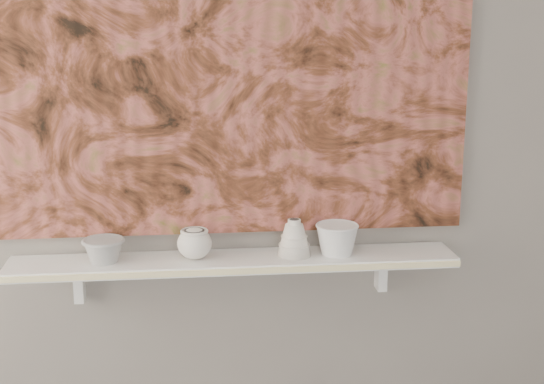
{
  "coord_description": "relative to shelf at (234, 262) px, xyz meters",
  "views": [
    {
      "loc": [
        -0.12,
        -0.75,
        1.68
      ],
      "look_at": [
        0.12,
        1.49,
        1.14
      ],
      "focal_mm": 50.0,
      "sensor_mm": 36.0,
      "label": 1
    }
  ],
  "objects": [
    {
      "name": "bowl_white",
      "position": [
        0.33,
        0.0,
        0.06
      ],
      "size": [
        0.17,
        0.17,
        0.1
      ],
      "primitive_type": null,
      "rotation": [
        0.0,
        0.0,
        0.28
      ],
      "color": "white",
      "rests_on": "shelf"
    },
    {
      "name": "bell_vessel",
      "position": [
        0.19,
        0.0,
        0.07
      ],
      "size": [
        0.13,
        0.13,
        0.12
      ],
      "primitive_type": null,
      "rotation": [
        0.0,
        0.0,
        -0.29
      ],
      "color": "silver",
      "rests_on": "shelf"
    },
    {
      "name": "house_motif",
      "position": [
        0.45,
        0.07,
        0.32
      ],
      "size": [
        0.09,
        0.0,
        0.08
      ],
      "primitive_type": "cube",
      "color": "black",
      "rests_on": "painting"
    },
    {
      "name": "bracket_left",
      "position": [
        -0.49,
        0.06,
        -0.07
      ],
      "size": [
        0.03,
        0.06,
        0.12
      ],
      "primitive_type": "cube",
      "color": "white",
      "rests_on": "wall_back"
    },
    {
      "name": "painting",
      "position": [
        0.0,
        0.08,
        0.62
      ],
      "size": [
        1.5,
        0.02,
        1.1
      ],
      "primitive_type": "cube",
      "color": "brown",
      "rests_on": "wall_back"
    },
    {
      "name": "shelf",
      "position": [
        0.0,
        0.0,
        0.0
      ],
      "size": [
        1.4,
        0.18,
        0.03
      ],
      "primitive_type": "cube",
      "color": "white",
      "rests_on": "wall_back"
    },
    {
      "name": "cup_cream",
      "position": [
        -0.12,
        0.0,
        0.06
      ],
      "size": [
        0.13,
        0.13,
        0.1
      ],
      "primitive_type": null,
      "rotation": [
        0.0,
        0.0,
        -0.19
      ],
      "color": "white",
      "rests_on": "shelf"
    },
    {
      "name": "bracket_right",
      "position": [
        0.49,
        0.06,
        -0.07
      ],
      "size": [
        0.03,
        0.06,
        0.12
      ],
      "primitive_type": "cube",
      "color": "white",
      "rests_on": "wall_back"
    },
    {
      "name": "shelf_stripe",
      "position": [
        0.0,
        -0.09,
        0.0
      ],
      "size": [
        1.4,
        0.01,
        0.02
      ],
      "primitive_type": "cube",
      "color": "beige",
      "rests_on": "shelf"
    },
    {
      "name": "bowl_grey",
      "position": [
        -0.4,
        0.0,
        0.05
      ],
      "size": [
        0.14,
        0.14,
        0.08
      ],
      "primitive_type": null,
      "rotation": [
        0.0,
        0.0,
        0.07
      ],
      "color": "#9C9D9A",
      "rests_on": "shelf"
    },
    {
      "name": "wall_back",
      "position": [
        0.0,
        0.09,
        0.44
      ],
      "size": [
        3.6,
        0.0,
        3.6
      ],
      "primitive_type": "plane",
      "rotation": [
        1.57,
        0.0,
        0.0
      ],
      "color": "slate",
      "rests_on": "floor"
    }
  ]
}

